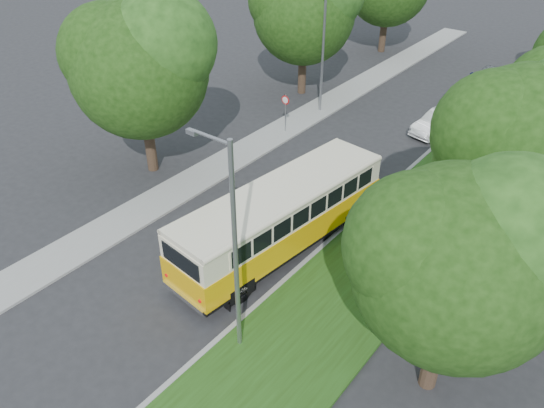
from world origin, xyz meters
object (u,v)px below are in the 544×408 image
Objects in this scene: car_white at (439,122)px; car_grey at (489,81)px; lamppost_near at (233,245)px; car_blue at (467,91)px; lamppost_far at (322,50)px; car_silver at (339,169)px; vintage_bus at (281,219)px.

car_grey is (0.05, 8.67, 0.07)m from car_white.
car_blue is (-1.87, 26.27, -3.72)m from lamppost_near.
lamppost_far is at bearing -128.41° from car_blue.
car_silver is 17.54m from car_grey.
lamppost_far is 1.70× the size of car_silver.
lamppost_far is at bearing 123.88° from vintage_bus.
car_blue is (1.18, 14.77, -0.10)m from car_silver.
car_blue is 2.74m from car_grey.
lamppost_far is at bearing -122.51° from car_grey.
lamppost_near is 6.26m from vintage_bus.
lamppost_near is at bearing -64.29° from lamppost_far.
car_white is (-1.32, 20.29, -3.69)m from lamppost_near.
car_grey is at bearing 90.62° from car_silver.
car_grey is at bearing 53.86° from lamppost_far.
lamppost_far is at bearing 136.36° from car_silver.
vintage_bus is at bearing -74.48° from car_silver.
vintage_bus is 2.34× the size of car_blue.
lamppost_far is 9.73m from car_silver.
car_white is at bearing -81.04° from car_blue.
lamppost_near reaches higher than vintage_bus.
lamppost_near is 20.66m from car_white.
vintage_bus reaches higher than car_blue.
car_white is at bearing -86.69° from car_grey.
car_silver is at bearing -90.82° from car_blue.
car_white is (1.73, 8.78, -0.07)m from car_silver.
vintage_bus is 6.43m from car_silver.
lamppost_far is (-8.91, 18.50, -0.25)m from lamppost_near.
lamppost_near is at bearing -83.85° from car_grey.
car_blue is at bearing -98.89° from car_grey.
car_silver is 0.98× the size of car_blue.
car_blue is (0.17, 21.07, -0.91)m from vintage_bus.
lamppost_near is 20.53m from lamppost_far.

